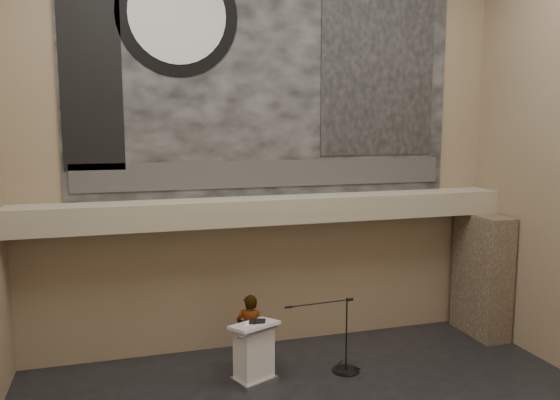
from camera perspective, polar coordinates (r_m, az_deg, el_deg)
name	(u,v)px	position (r m, az deg, el deg)	size (l,w,h in m)	color
wall_back	(269,144)	(11.24, -1.16, 5.85)	(10.00, 0.02, 8.50)	#836E53
soffit	(274,210)	(10.98, -0.59, -1.02)	(10.00, 0.80, 0.50)	gray
sprinkler_left	(195,228)	(10.66, -8.83, -2.91)	(0.04, 0.04, 0.06)	#B2893D
sprinkler_right	(362,219)	(11.63, 8.53, -1.99)	(0.04, 0.04, 0.06)	#B2893D
banner	(269,72)	(11.25, -1.14, 13.25)	(8.00, 0.05, 5.00)	black
banner_text_strip	(270,174)	(11.21, -1.06, 2.77)	(7.76, 0.02, 0.55)	#2F2F2F
banner_clock_rim	(178,15)	(11.02, -10.66, 18.48)	(2.30, 2.30, 0.02)	black
banner_clock_face	(178,15)	(11.00, -10.65, 18.50)	(1.84, 1.84, 0.02)	silver
banner_building_print	(379,70)	(12.08, 10.27, 13.24)	(2.60, 0.02, 3.60)	black
banner_brick_print	(91,83)	(10.80, -19.13, 11.45)	(1.10, 0.02, 3.20)	black
stone_pier	(482,275)	(12.98, 20.34, -7.34)	(0.60, 1.40, 2.70)	#45372A
lectern	(254,352)	(10.29, -2.75, -15.58)	(0.96, 0.84, 1.14)	silver
binder	(257,322)	(10.11, -2.38, -12.57)	(0.29, 0.23, 0.04)	black
papers	(250,324)	(10.04, -3.14, -12.83)	(0.19, 0.26, 0.01)	white
speaker_person	(250,332)	(10.68, -3.11, -13.61)	(0.54, 0.35, 1.47)	beige
mic_stand	(344,360)	(10.84, 6.69, -16.32)	(1.49, 0.52, 1.44)	black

